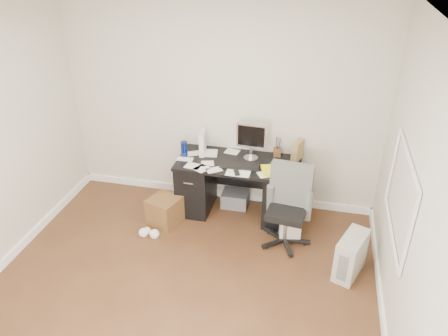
% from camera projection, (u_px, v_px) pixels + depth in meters
% --- Properties ---
extents(ground, '(4.00, 4.00, 0.00)m').
position_uv_depth(ground, '(175.00, 301.00, 4.35)').
color(ground, '#472816').
rests_on(ground, ground).
extents(room_shell, '(4.02, 4.02, 2.71)m').
position_uv_depth(room_shell, '(169.00, 152.00, 3.56)').
color(room_shell, beige).
rests_on(room_shell, ground).
extents(desk, '(1.50, 0.70, 0.75)m').
position_uv_depth(desk, '(238.00, 186.00, 5.50)').
color(desk, black).
rests_on(desk, ground).
extents(loose_papers, '(1.10, 0.60, 0.00)m').
position_uv_depth(loose_papers, '(222.00, 162.00, 5.32)').
color(loose_papers, white).
rests_on(loose_papers, desk).
extents(lcd_monitor, '(0.39, 0.24, 0.47)m').
position_uv_depth(lcd_monitor, '(251.00, 141.00, 5.28)').
color(lcd_monitor, silver).
rests_on(lcd_monitor, desk).
extents(keyboard, '(0.47, 0.18, 0.03)m').
position_uv_depth(keyboard, '(239.00, 166.00, 5.21)').
color(keyboard, black).
rests_on(keyboard, desk).
extents(computer_mouse, '(0.07, 0.07, 0.06)m').
position_uv_depth(computer_mouse, '(274.00, 163.00, 5.23)').
color(computer_mouse, silver).
rests_on(computer_mouse, desk).
extents(travel_mug, '(0.09, 0.09, 0.19)m').
position_uv_depth(travel_mug, '(184.00, 149.00, 5.42)').
color(travel_mug, navy).
rests_on(travel_mug, desk).
extents(white_binder, '(0.16, 0.27, 0.30)m').
position_uv_depth(white_binder, '(203.00, 143.00, 5.46)').
color(white_binder, silver).
rests_on(white_binder, desk).
extents(magazine_file, '(0.17, 0.23, 0.25)m').
position_uv_depth(magazine_file, '(298.00, 150.00, 5.32)').
color(magazine_file, olive).
rests_on(magazine_file, desk).
extents(pen_cup, '(0.12, 0.12, 0.26)m').
position_uv_depth(pen_cup, '(277.00, 147.00, 5.40)').
color(pen_cup, brown).
rests_on(pen_cup, desk).
extents(yellow_book, '(0.24, 0.27, 0.04)m').
position_uv_depth(yellow_book, '(270.00, 170.00, 5.10)').
color(yellow_book, '#F5F41A').
rests_on(yellow_book, desk).
extents(paper_remote, '(0.28, 0.23, 0.02)m').
position_uv_depth(paper_remote, '(238.00, 172.00, 5.09)').
color(paper_remote, white).
rests_on(paper_remote, desk).
extents(office_chair, '(0.61, 0.61, 0.97)m').
position_uv_depth(office_chair, '(287.00, 208.00, 4.92)').
color(office_chair, '#595C59').
rests_on(office_chair, ground).
extents(pc_tower, '(0.37, 0.52, 0.47)m').
position_uv_depth(pc_tower, '(351.00, 255.00, 4.59)').
color(pc_tower, '#AAA799').
rests_on(pc_tower, ground).
extents(shopping_bag, '(0.27, 0.22, 0.33)m').
position_uv_depth(shopping_bag, '(290.00, 228.00, 5.12)').
color(shopping_bag, silver).
rests_on(shopping_bag, ground).
extents(wicker_basket, '(0.44, 0.44, 0.35)m').
position_uv_depth(wicker_basket, '(165.00, 211.00, 5.42)').
color(wicker_basket, '#513318').
rests_on(wicker_basket, ground).
extents(desk_printer, '(0.34, 0.28, 0.20)m').
position_uv_depth(desk_printer, '(235.00, 199.00, 5.79)').
color(desk_printer, slate).
rests_on(desk_printer, ground).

